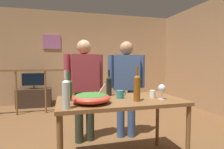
% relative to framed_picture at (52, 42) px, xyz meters
% --- Properties ---
extents(ground_plane, '(8.05, 8.05, 0.00)m').
position_rel_framed_picture_xyz_m(ground_plane, '(0.79, -3.04, -1.86)').
color(ground_plane, brown).
extents(back_wall, '(6.19, 0.10, 2.78)m').
position_rel_framed_picture_xyz_m(back_wall, '(0.79, 0.06, -0.47)').
color(back_wall, tan).
rests_on(back_wall, ground_plane).
extents(side_wall_right, '(0.10, 4.64, 2.78)m').
position_rel_framed_picture_xyz_m(side_wall_right, '(3.88, -2.11, -0.47)').
color(side_wall_right, tan).
rests_on(side_wall_right, ground_plane).
extents(framed_picture, '(0.50, 0.03, 0.42)m').
position_rel_framed_picture_xyz_m(framed_picture, '(0.00, 0.00, 0.00)').
color(framed_picture, '#A66095').
extents(stair_railing, '(3.34, 0.10, 1.13)m').
position_rel_framed_picture_xyz_m(stair_railing, '(0.09, -1.05, -1.14)').
color(stair_railing, brown).
rests_on(stair_railing, ground_plane).
extents(tv_console, '(0.90, 0.40, 0.51)m').
position_rel_framed_picture_xyz_m(tv_console, '(-0.48, -0.29, -1.60)').
color(tv_console, '#38281E').
rests_on(tv_console, ground_plane).
extents(flat_screen_tv, '(0.59, 0.12, 0.44)m').
position_rel_framed_picture_xyz_m(flat_screen_tv, '(-0.48, -0.32, -1.09)').
color(flat_screen_tv, black).
rests_on(flat_screen_tv, tv_console).
extents(serving_table, '(1.47, 0.77, 0.81)m').
position_rel_framed_picture_xyz_m(serving_table, '(0.98, -3.65, -1.13)').
color(serving_table, brown).
rests_on(serving_table, ground_plane).
extents(salad_bowl, '(0.42, 0.42, 0.21)m').
position_rel_framed_picture_xyz_m(salad_bowl, '(0.62, -3.77, -0.99)').
color(salad_bowl, '#CC3D2D').
rests_on(salad_bowl, serving_table).
extents(wine_glass, '(0.09, 0.09, 0.18)m').
position_rel_framed_picture_xyz_m(wine_glass, '(1.46, -3.79, -0.92)').
color(wine_glass, silver).
rests_on(wine_glass, serving_table).
extents(wine_bottle_clear, '(0.07, 0.07, 0.36)m').
position_rel_framed_picture_xyz_m(wine_bottle_clear, '(0.35, -3.95, -0.90)').
color(wine_bottle_clear, silver).
rests_on(wine_bottle_clear, serving_table).
extents(wine_bottle_amber, '(0.08, 0.08, 0.39)m').
position_rel_framed_picture_xyz_m(wine_bottle_amber, '(1.13, -3.81, -0.89)').
color(wine_bottle_amber, brown).
rests_on(wine_bottle_amber, serving_table).
extents(wine_bottle_green, '(0.08, 0.08, 0.33)m').
position_rel_framed_picture_xyz_m(wine_bottle_green, '(0.39, -3.57, -0.92)').
color(wine_bottle_green, '#1E5628').
rests_on(wine_bottle_green, serving_table).
extents(wine_bottle_dark, '(0.07, 0.07, 0.34)m').
position_rel_framed_picture_xyz_m(wine_bottle_dark, '(0.91, -3.40, -0.91)').
color(wine_bottle_dark, black).
rests_on(wine_bottle_dark, serving_table).
extents(mug_white, '(0.11, 0.07, 0.09)m').
position_rel_framed_picture_xyz_m(mug_white, '(1.41, -3.65, -1.01)').
color(mug_white, white).
rests_on(mug_white, serving_table).
extents(mug_teal, '(0.13, 0.09, 0.10)m').
position_rel_framed_picture_xyz_m(mug_teal, '(1.00, -3.60, -1.00)').
color(mug_teal, teal).
rests_on(mug_teal, serving_table).
extents(person_standing_left, '(0.61, 0.30, 1.59)m').
position_rel_framed_picture_xyz_m(person_standing_left, '(0.64, -2.89, -0.91)').
color(person_standing_left, '#2D3323').
rests_on(person_standing_left, ground_plane).
extents(person_standing_right, '(0.60, 0.30, 1.59)m').
position_rel_framed_picture_xyz_m(person_standing_right, '(1.33, -2.89, -0.92)').
color(person_standing_right, '#3D5684').
rests_on(person_standing_right, ground_plane).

